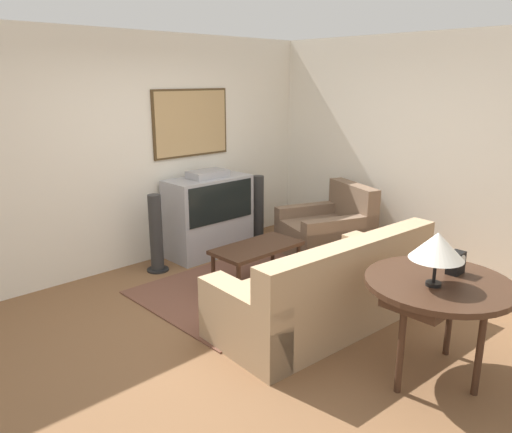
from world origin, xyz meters
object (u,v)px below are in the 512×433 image
couch (327,293)px  console_table (439,290)px  speaker_tower_left (156,236)px  speaker_tower_right (258,211)px  armchair (327,232)px  tv (209,215)px  coffee_table (257,250)px  table_lamp (437,246)px  mantel_clock (456,263)px

couch → console_table: (-0.07, -1.07, 0.40)m
console_table → speaker_tower_left: (-0.33, 3.26, -0.27)m
speaker_tower_right → armchair: bearing=-75.5°
console_table → speaker_tower_right: 3.52m
couch → speaker_tower_left: speaker_tower_left is taller
tv → coffee_table: size_ratio=1.10×
table_lamp → speaker_tower_right: table_lamp is taller
armchair → console_table: armchair is taller
couch → speaker_tower_left: bearing=-76.1°
console_table → mantel_clock: mantel_clock is taller
table_lamp → speaker_tower_right: 3.61m
tv → speaker_tower_right: bearing=-3.8°
console_table → speaker_tower_right: speaker_tower_right is taller
armchair → table_lamp: bearing=-15.9°
couch → mantel_clock: (0.15, -1.08, 0.55)m
armchair → speaker_tower_left: speaker_tower_left is taller
armchair → speaker_tower_right: bearing=-144.9°
console_table → couch: bearing=86.5°
couch → mantel_clock: bearing=101.6°
couch → speaker_tower_left: size_ratio=2.34×
couch → coffee_table: (0.16, 1.08, 0.10)m
couch → console_table: couch is taller
coffee_table → console_table: size_ratio=0.93×
tv → couch: (-0.42, -2.24, -0.21)m
mantel_clock → speaker_tower_right: bearing=71.6°
coffee_table → speaker_tower_left: (-0.55, 1.11, 0.03)m
mantel_clock → couch: bearing=98.0°
mantel_clock → speaker_tower_left: 3.34m
tv → coffee_table: tv is taller
console_table → mantel_clock: 0.27m
console_table → table_lamp: bearing=-176.1°
coffee_table → table_lamp: bearing=-98.8°
mantel_clock → speaker_tower_left: size_ratio=0.18×
armchair → console_table: 2.77m
speaker_tower_left → speaker_tower_right: size_ratio=1.00×
couch → coffee_table: bearing=-94.6°
console_table → mantel_clock: bearing=-2.3°
tv → table_lamp: 3.42m
coffee_table → couch: bearing=-98.2°
speaker_tower_left → table_lamp: bearing=-86.2°
couch → console_table: size_ratio=2.01×
couch → speaker_tower_right: bearing=-115.8°
armchair → speaker_tower_left: (-1.89, 1.00, 0.14)m
couch → armchair: (1.50, 1.18, -0.01)m
coffee_table → mantel_clock: size_ratio=5.85×
console_table → speaker_tower_left: bearing=95.8°
armchair → coffee_table: size_ratio=1.26×
tv → speaker_tower_left: size_ratio=1.18×
tv → armchair: bearing=-44.5°
armchair → console_table: size_ratio=1.18×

